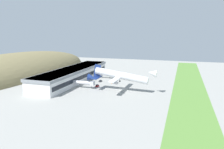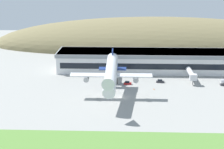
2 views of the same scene
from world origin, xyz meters
The scene contains 10 objects.
ground_plane centered at (0.00, 0.00, 0.00)m, with size 361.86×361.86×0.00m, color gray.
grass_strip_foreground centered at (0.00, -47.12, 0.04)m, with size 325.68×22.75×0.08m, color #568438.
hill_backdrop centered at (24.63, 113.84, 0.00)m, with size 240.59×74.18×41.60m, color olive.
terminal_building centered at (14.08, 45.29, 6.15)m, with size 100.33×21.58×10.87m.
jetway_0 centered at (-4.85, 25.95, 3.99)m, with size 3.38×16.51×5.43m.
jetway_1 centered at (33.59, 25.53, 3.99)m, with size 3.38×17.31×5.43m.
cargo_airplane centered at (-5.02, -0.76, 10.95)m, with size 35.31×49.38×12.91m.
service_car_0 centered at (2.14, 19.09, 0.66)m, with size 3.75×1.89×1.59m.
service_car_1 centered at (18.18, 22.71, 0.62)m, with size 4.09×1.88×1.51m.
traffic_cone_0 centered at (14.46, 11.66, 0.28)m, with size 0.52×0.52×0.58m.
Camera 2 is at (1.64, -154.14, 54.02)m, focal length 60.00 mm.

